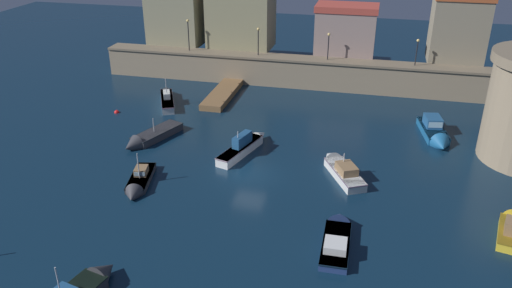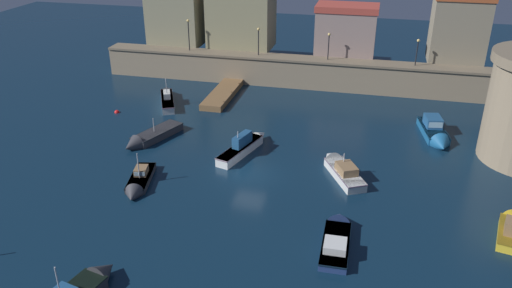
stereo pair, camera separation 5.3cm
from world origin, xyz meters
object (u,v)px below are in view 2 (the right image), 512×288
Objects in this scene: quay_lamp_2 at (329,42)px; moored_boat_9 at (149,138)px; quay_lamp_3 at (417,48)px; moored_boat_2 at (435,133)px; moored_boat_1 at (340,168)px; moored_boat_5 at (337,235)px; moored_boat_7 at (167,98)px; moored_boat_8 at (138,183)px; quay_lamp_1 at (258,37)px; mooring_buoy_0 at (117,113)px; quay_lamp_0 at (188,30)px; moored_boat_3 at (245,145)px.

quay_lamp_2 is 23.60m from moored_boat_9.
quay_lamp_3 is 0.43× the size of moored_boat_2.
moored_boat_9 is at bearing 56.08° from moored_boat_1.
moored_boat_5 is 0.87× the size of moored_boat_7.
moored_boat_8 reaches higher than moored_boat_1.
quay_lamp_3 is at bearing -44.33° from moored_boat_1.
quay_lamp_1 is 8.09m from quay_lamp_2.
moored_boat_2 reaches higher than mooring_buoy_0.
moored_boat_5 is 11.54× the size of mooring_buoy_0.
quay_lamp_2 is at bearing -145.13° from moored_boat_2.
quay_lamp_0 is at bearing 17.22° from moored_boat_1.
moored_boat_2 is (27.95, -11.53, -5.34)m from quay_lamp_0.
moored_boat_2 is at bearing -30.69° from quay_lamp_1.
moored_boat_7 is (-20.24, 20.62, 0.13)m from moored_boat_5.
quay_lamp_3 is at bearing 148.64° from moored_boat_9.
quay_lamp_3 is (17.66, 0.00, -0.16)m from quay_lamp_1.
moored_boat_5 is at bearing -34.48° from mooring_buoy_0.
mooring_buoy_0 is (-3.49, -12.64, -5.85)m from quay_lamp_0.
moored_boat_8 is 10.67× the size of mooring_buoy_0.
moored_boat_8 is at bearing 157.53° from moored_boat_3.
moored_boat_7 reaches higher than moored_boat_5.
moored_boat_2 is at bearing 2.02° from mooring_buoy_0.
moored_boat_7 is at bearing -105.70° from moored_boat_2.
moored_boat_5 is (9.06, -11.02, -0.23)m from moored_boat_3.
quay_lamp_2 reaches higher than moored_boat_3.
moored_boat_7 reaches higher than moored_boat_1.
quay_lamp_0 is at bearing -21.84° from moored_boat_7.
quay_lamp_2 is 0.48× the size of moored_boat_1.
moored_boat_3 is 14.27m from moored_boat_5.
moored_boat_9 is (-17.48, 1.95, -0.10)m from moored_boat_1.
mooring_buoy_0 is (-29.67, -12.64, -5.39)m from quay_lamp_3.
moored_boat_2 is 12.60× the size of mooring_buoy_0.
mooring_buoy_0 is at bearing -159.00° from moored_boat_8.
quay_lamp_0 is at bearing 180.00° from quay_lamp_2.
moored_boat_2 is at bearing -51.15° from moored_boat_3.
mooring_buoy_0 is at bearing -112.01° from moored_boat_9.
moored_boat_2 is (1.77, -11.53, -4.87)m from quay_lamp_3.
moored_boat_8 is (-22.72, -14.51, -0.22)m from moored_boat_2.
quay_lamp_2 reaches higher than moored_boat_2.
mooring_buoy_0 is (-3.91, -4.03, -0.47)m from moored_boat_7.
quay_lamp_3 is 23.82m from moored_boat_3.
quay_lamp_1 is 0.52× the size of moored_boat_5.
quay_lamp_3 is 0.43× the size of moored_boat_9.
moored_boat_7 is at bearing -87.21° from quay_lamp_0.
quay_lamp_2 is 29.95m from moored_boat_5.
moored_boat_2 is 27.69m from moored_boat_7.
quay_lamp_2 is 19.01m from moored_boat_7.
quay_lamp_0 is 0.52× the size of moored_boat_7.
quay_lamp_0 is 0.51× the size of moored_boat_3.
quay_lamp_0 is at bearing 180.00° from quay_lamp_1.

